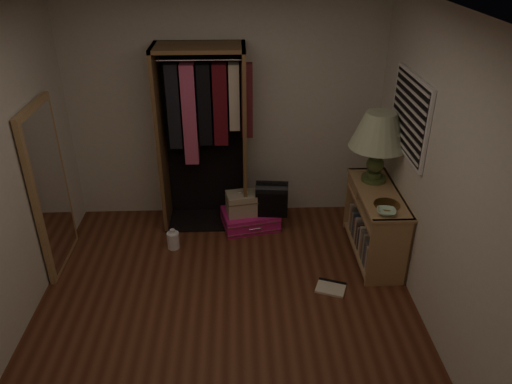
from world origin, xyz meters
TOP-DOWN VIEW (x-y plane):
  - ground at (0.00, 0.00)m, footprint 4.00×4.00m
  - room_walls at (0.08, 0.04)m, footprint 3.52×4.02m
  - console_bookshelf at (1.53, 1.04)m, footprint 0.42×1.12m
  - open_wardrobe at (-0.22, 1.77)m, footprint 1.02×0.50m
  - floor_mirror at (-1.70, 1.00)m, footprint 0.06×0.80m
  - pink_suitcase at (0.26, 1.60)m, footprint 0.72×0.58m
  - train_case at (0.18, 1.57)m, footprint 0.41×0.32m
  - black_bag at (0.50, 1.57)m, footprint 0.38×0.27m
  - table_lamp at (1.54, 1.26)m, footprint 0.73×0.73m
  - brass_tray at (1.54, 0.73)m, footprint 0.32×0.32m
  - ceramic_bowl at (1.49, 0.57)m, footprint 0.21×0.21m
  - white_jug at (-0.59, 1.19)m, footprint 0.17×0.17m
  - floor_book at (1.01, 0.44)m, footprint 0.33×0.30m

SIDE VIEW (x-z plane):
  - ground at x=0.00m, z-range 0.00..0.00m
  - floor_book at x=1.01m, z-range 0.00..0.02m
  - pink_suitcase at x=0.26m, z-range 0.00..0.19m
  - white_jug at x=-0.59m, z-range -0.02..0.21m
  - train_case at x=0.18m, z-range 0.19..0.46m
  - console_bookshelf at x=1.53m, z-range 0.02..0.77m
  - black_bag at x=0.50m, z-range 0.20..0.59m
  - brass_tray at x=1.54m, z-range 0.75..0.76m
  - ceramic_bowl at x=1.49m, z-range 0.75..0.79m
  - floor_mirror at x=-1.70m, z-range 0.00..1.70m
  - open_wardrobe at x=-0.22m, z-range 0.19..2.24m
  - table_lamp at x=1.54m, z-range 0.92..1.66m
  - room_walls at x=0.08m, z-range 0.20..2.80m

